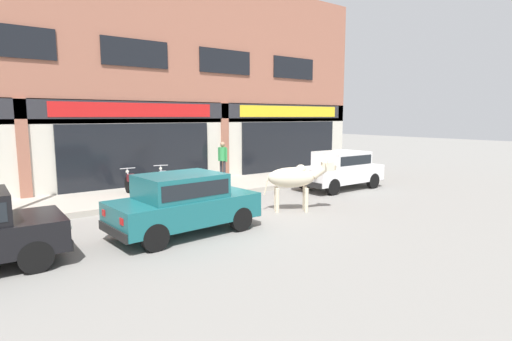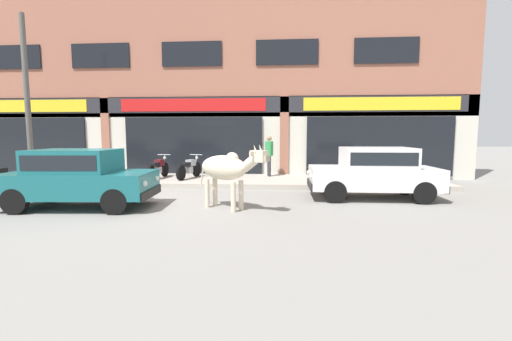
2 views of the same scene
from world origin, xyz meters
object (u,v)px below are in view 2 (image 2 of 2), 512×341
Objects in this scene: cow at (227,168)px; motorcycle_1 at (189,168)px; pedestrian at (269,151)px; car_1 at (374,170)px; car_0 at (78,175)px; utility_pole at (27,99)px; motorcycle_0 at (158,168)px.

motorcycle_1 is at bearing 115.94° from cow.
car_1 is at bearing -49.16° from pedestrian.
utility_pole reaches higher than car_0.
car_1 is 2.26× the size of pedestrian.
car_0 is 7.87m from car_1.
utility_pole reaches higher than pedestrian.
utility_pole reaches higher than motorcycle_0.
motorcycle_0 is 1.17m from motorcycle_1.
utility_pole is at bearing -166.44° from pedestrian.
car_1 is at bearing 23.45° from cow.
cow is 3.70m from car_0.
cow is at bearing -98.86° from pedestrian.
car_1 is at bearing -19.76° from motorcycle_0.
car_1 is 0.63× the size of utility_pole.
cow is 0.51× the size of car_0.
motorcycle_1 is (-2.16, 4.43, -0.44)m from cow.
car_0 is 5.62m from utility_pole.
utility_pole is (-4.23, -1.02, 2.50)m from motorcycle_0.
cow is 1.18× the size of pedestrian.
pedestrian reaches higher than motorcycle_0.
pedestrian reaches higher than car_1.
utility_pole is (-8.38, -2.02, 1.91)m from pedestrian.
cow reaches higher than motorcycle_1.
motorcycle_0 is at bearing 160.24° from car_1.
cow reaches higher than car_1.
utility_pole is (-7.55, 3.30, 2.06)m from cow.
cow is 0.52× the size of car_1.
motorcycle_1 is 6.06m from utility_pole.
pedestrian is at bearing 16.64° from motorcycle_1.
motorcycle_0 is at bearing 85.14° from car_0.
car_1 is 11.83m from utility_pole.
cow reaches higher than car_0.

